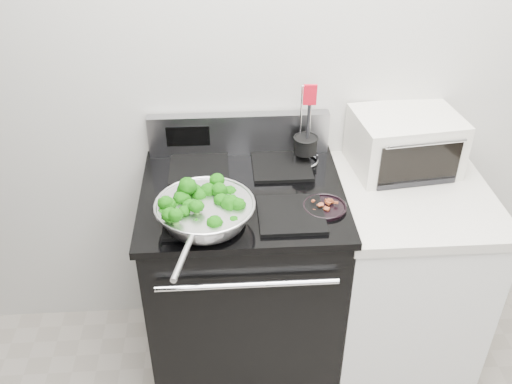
{
  "coord_description": "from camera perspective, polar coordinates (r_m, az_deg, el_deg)",
  "views": [
    {
      "loc": [
        -0.36,
        -0.42,
        2.19
      ],
      "look_at": [
        -0.25,
        1.36,
        0.98
      ],
      "focal_mm": 40.0,
      "sensor_mm": 36.0,
      "label": 1
    }
  ],
  "objects": [
    {
      "name": "toaster_oven",
      "position": [
        2.44,
        14.62,
        4.86
      ],
      "size": [
        0.45,
        0.36,
        0.24
      ],
      "rotation": [
        0.0,
        0.0,
        0.12
      ],
      "color": "silver",
      "rests_on": "counter"
    },
    {
      "name": "bacon_plate",
      "position": [
        2.12,
        6.89,
        -1.28
      ],
      "size": [
        0.16,
        0.16,
        0.04
      ],
      "rotation": [
        0.0,
        0.0,
        -0.32
      ],
      "color": "black",
      "rests_on": "gas_range"
    },
    {
      "name": "back_wall",
      "position": [
        2.35,
        5.62,
        13.12
      ],
      "size": [
        4.0,
        0.02,
        2.7
      ],
      "primitive_type": "cube",
      "color": "beige",
      "rests_on": "ground"
    },
    {
      "name": "gas_range",
      "position": [
        2.5,
        -1.24,
        -8.72
      ],
      "size": [
        0.79,
        0.69,
        1.13
      ],
      "color": "black",
      "rests_on": "floor"
    },
    {
      "name": "skillet",
      "position": [
        2.02,
        -5.12,
        -1.94
      ],
      "size": [
        0.36,
        0.56,
        0.08
      ],
      "rotation": [
        0.0,
        0.0,
        -0.23
      ],
      "color": "silver",
      "rests_on": "gas_range"
    },
    {
      "name": "broccoli_pile",
      "position": [
        2.01,
        -5.14,
        -1.44
      ],
      "size": [
        0.28,
        0.28,
        0.1
      ],
      "primitive_type": null,
      "color": "#063304",
      "rests_on": "skillet"
    },
    {
      "name": "counter",
      "position": [
        2.62,
        14.06,
        -8.29
      ],
      "size": [
        0.62,
        0.68,
        0.92
      ],
      "color": "white",
      "rests_on": "floor"
    },
    {
      "name": "utensil_holder",
      "position": [
        2.37,
        4.95,
        4.33
      ],
      "size": [
        0.11,
        0.11,
        0.35
      ],
      "rotation": [
        0.0,
        0.0,
        -0.06
      ],
      "color": "silver",
      "rests_on": "gas_range"
    }
  ]
}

